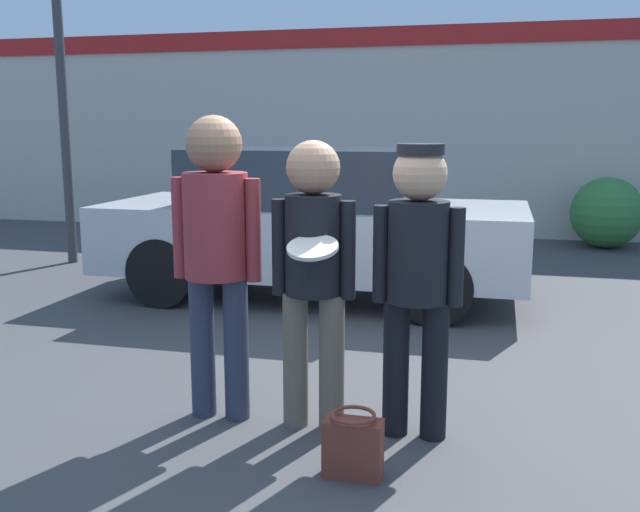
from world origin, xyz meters
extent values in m
plane|color=#3F3F42|center=(0.00, 0.00, 0.00)|extent=(56.00, 56.00, 0.00)
cube|color=beige|center=(0.00, 7.50, 1.65)|extent=(24.00, 0.18, 3.31)
cube|color=#B21E1E|center=(0.00, 7.39, 3.16)|extent=(24.00, 0.04, 0.30)
cylinder|color=#2D3347|center=(-0.80, -0.34, 0.44)|extent=(0.15, 0.15, 0.88)
cylinder|color=#2D3347|center=(-0.58, -0.34, 0.44)|extent=(0.15, 0.15, 0.88)
cylinder|color=maroon|center=(-0.69, -0.34, 1.19)|extent=(0.38, 0.38, 0.62)
cylinder|color=maroon|center=(-0.92, -0.34, 1.17)|extent=(0.09, 0.09, 0.60)
cylinder|color=maroon|center=(-0.46, -0.34, 1.17)|extent=(0.09, 0.09, 0.60)
sphere|color=#8C664C|center=(-0.69, -0.34, 1.67)|extent=(0.33, 0.33, 0.33)
cylinder|color=#665B4C|center=(-0.21, -0.34, 0.41)|extent=(0.15, 0.15, 0.81)
cylinder|color=#665B4C|center=(0.01, -0.34, 0.41)|extent=(0.15, 0.15, 0.81)
cylinder|color=black|center=(-0.10, -0.34, 1.10)|extent=(0.32, 0.32, 0.58)
cylinder|color=black|center=(-0.30, -0.34, 1.08)|extent=(0.09, 0.09, 0.56)
cylinder|color=black|center=(0.11, -0.34, 1.08)|extent=(0.09, 0.09, 0.56)
sphere|color=tan|center=(-0.10, -0.34, 1.54)|extent=(0.30, 0.30, 0.30)
cylinder|color=silver|center=(-0.04, -0.59, 1.13)|extent=(0.28, 0.27, 0.11)
cylinder|color=black|center=(0.39, -0.32, 0.40)|extent=(0.15, 0.15, 0.80)
cylinder|color=black|center=(0.61, -0.32, 0.40)|extent=(0.15, 0.15, 0.80)
cylinder|color=black|center=(0.50, -0.32, 1.08)|extent=(0.34, 0.34, 0.57)
cylinder|color=black|center=(0.29, -0.32, 1.06)|extent=(0.09, 0.09, 0.55)
cylinder|color=black|center=(0.71, -0.32, 1.06)|extent=(0.09, 0.09, 0.55)
sphere|color=tan|center=(0.50, -0.32, 1.52)|extent=(0.30, 0.30, 0.30)
cylinder|color=black|center=(0.50, -0.32, 1.64)|extent=(0.26, 0.26, 0.06)
cube|color=#B7BABF|center=(-0.93, 2.86, 0.63)|extent=(4.31, 1.79, 0.68)
cube|color=#28333D|center=(-1.02, 2.86, 1.26)|extent=(2.24, 1.54, 0.57)
cylinder|color=black|center=(0.40, 3.66, 0.34)|extent=(0.69, 0.22, 0.69)
cylinder|color=black|center=(0.40, 2.07, 0.34)|extent=(0.69, 0.22, 0.69)
cylinder|color=black|center=(-2.27, 3.66, 0.34)|extent=(0.69, 0.22, 0.69)
cylinder|color=black|center=(-2.27, 2.07, 0.34)|extent=(0.69, 0.22, 0.69)
sphere|color=#387A3D|center=(2.46, 6.80, 0.52)|extent=(1.03, 1.03, 1.03)
cube|color=brown|center=(0.26, -0.89, 0.15)|extent=(0.30, 0.14, 0.30)
torus|color=brown|center=(0.26, -0.89, 0.33)|extent=(0.23, 0.23, 0.02)
camera|label=1|loc=(0.92, -4.22, 1.77)|focal=40.00mm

